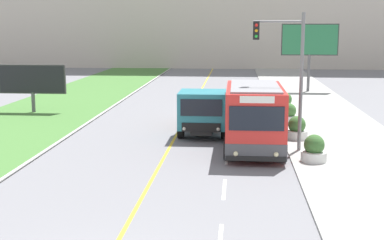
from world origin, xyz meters
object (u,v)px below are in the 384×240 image
object	(u,v)px
dump_truck	(204,112)
planter_round_near	(314,150)
billboard_small	(32,80)
traffic_light_mast	(288,65)
planter_round_far	(285,103)
planter_round_second	(297,129)
planter_round_third	(289,114)
city_bus	(254,118)
billboard_large	(310,42)

from	to	relation	value
dump_truck	planter_round_near	size ratio (longest dim) A/B	5.59
dump_truck	billboard_small	bearing A→B (deg)	152.00
dump_truck	billboard_small	distance (m)	13.29
planter_round_near	traffic_light_mast	bearing A→B (deg)	116.76
planter_round_near	planter_round_far	distance (m)	13.40
planter_round_second	planter_round_third	bearing A→B (deg)	89.79
dump_truck	traffic_light_mast	size ratio (longest dim) A/B	1.02
planter_round_near	planter_round_second	xyz separation A→B (m)	(-0.23, 4.47, 0.01)
billboard_small	planter_round_far	size ratio (longest dim) A/B	3.61
planter_round_second	planter_round_far	world-z (taller)	planter_round_far
traffic_light_mast	planter_round_second	xyz separation A→B (m)	(0.78, 2.46, -3.40)
traffic_light_mast	planter_round_near	bearing A→B (deg)	-63.24
planter_round_second	planter_round_third	world-z (taller)	planter_round_second
city_bus	planter_round_third	distance (m)	7.51
dump_truck	billboard_small	world-z (taller)	billboard_small
city_bus	billboard_small	size ratio (longest dim) A/B	1.28
city_bus	planter_round_third	size ratio (longest dim) A/B	4.93
city_bus	planter_round_near	bearing A→B (deg)	-36.77
city_bus	planter_round_near	size ratio (longest dim) A/B	5.01
city_bus	billboard_small	xyz separation A→B (m)	(-14.23, 9.97, 0.61)
traffic_light_mast	planter_round_near	xyz separation A→B (m)	(1.01, -2.00, -3.41)
planter_round_near	dump_truck	bearing A→B (deg)	131.78
traffic_light_mast	planter_round_second	distance (m)	4.27
traffic_light_mast	billboard_small	xyz separation A→B (m)	(-15.68, 9.81, -1.83)
city_bus	planter_round_third	xyz separation A→B (m)	(2.25, 7.10, -0.97)
billboard_small	billboard_large	bearing A→B (deg)	32.75
city_bus	billboard_large	world-z (taller)	billboard_large
planter_round_near	city_bus	bearing A→B (deg)	143.23
dump_truck	planter_round_near	xyz separation A→B (m)	(4.99, -5.59, -0.65)
city_bus	traffic_light_mast	size ratio (longest dim) A/B	0.91
billboard_large	traffic_light_mast	bearing A→B (deg)	-99.89
billboard_large	planter_round_third	size ratio (longest dim) A/B	5.02
planter_round_near	planter_round_third	bearing A→B (deg)	91.39
planter_round_second	planter_round_third	xyz separation A→B (m)	(0.02, 4.47, -0.00)
billboard_small	planter_round_third	size ratio (longest dim) A/B	3.85
planter_round_far	dump_truck	bearing A→B (deg)	-122.25
billboard_large	billboard_small	bearing A→B (deg)	-147.25
planter_round_second	planter_round_third	distance (m)	4.47
traffic_light_mast	billboard_large	bearing A→B (deg)	80.11
traffic_light_mast	billboard_large	world-z (taller)	traffic_light_mast
billboard_large	planter_round_far	xyz separation A→B (m)	(-2.96, -11.01, -3.70)
traffic_light_mast	planter_round_third	world-z (taller)	traffic_light_mast
planter_round_second	planter_round_far	xyz separation A→B (m)	(0.17, 8.94, 0.03)
planter_round_third	traffic_light_mast	bearing A→B (deg)	-96.53
city_bus	planter_round_far	size ratio (longest dim) A/B	4.62
billboard_large	planter_round_far	bearing A→B (deg)	-105.04
city_bus	dump_truck	size ratio (longest dim) A/B	0.90
traffic_light_mast	city_bus	bearing A→B (deg)	-173.59
city_bus	planter_round_near	distance (m)	3.23
planter_round_second	dump_truck	bearing A→B (deg)	166.76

